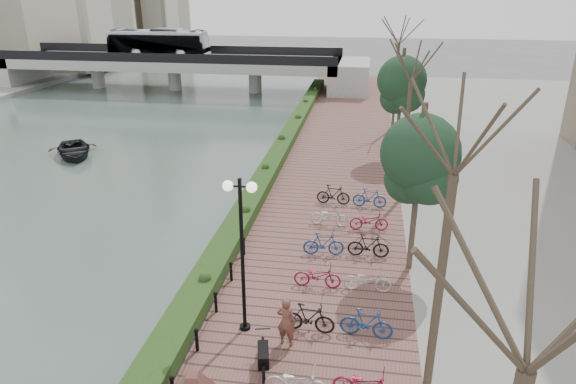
% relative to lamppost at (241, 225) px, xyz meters
% --- Properties ---
extents(river_water, '(30.00, 130.00, 0.02)m').
position_rel_lamppost_xyz_m(river_water, '(-17.56, 20.71, -4.17)').
color(river_water, '#43544E').
rests_on(river_water, ground).
extents(promenade, '(8.00, 75.00, 0.50)m').
position_rel_lamppost_xyz_m(promenade, '(1.44, 13.21, -3.93)').
color(promenade, brown).
rests_on(promenade, ground).
extents(hedge, '(1.10, 56.00, 0.60)m').
position_rel_lamppost_xyz_m(hedge, '(-1.96, 15.71, -3.38)').
color(hedge, '#183513').
rests_on(hedge, promenade).
extents(chain_fence, '(0.10, 14.10, 0.70)m').
position_rel_lamppost_xyz_m(chain_fence, '(-1.16, -2.29, -3.33)').
color(chain_fence, black).
rests_on(chain_fence, promenade).
extents(lamppost, '(1.02, 0.32, 5.14)m').
position_rel_lamppost_xyz_m(lamppost, '(0.00, 0.00, 0.00)').
color(lamppost, black).
rests_on(lamppost, promenade).
extents(motorcycle, '(0.75, 1.50, 0.90)m').
position_rel_lamppost_xyz_m(motorcycle, '(0.95, -1.68, -3.23)').
color(motorcycle, black).
rests_on(motorcycle, promenade).
extents(pedestrian, '(0.67, 0.51, 1.65)m').
position_rel_lamppost_xyz_m(pedestrian, '(1.44, -0.57, -2.86)').
color(pedestrian, brown).
rests_on(pedestrian, promenade).
extents(bicycle_parking, '(2.40, 14.69, 1.00)m').
position_rel_lamppost_xyz_m(bicycle_parking, '(2.94, 3.90, -3.21)').
color(bicycle_parking, silver).
rests_on(bicycle_parking, promenade).
extents(street_trees, '(3.20, 37.12, 6.80)m').
position_rel_lamppost_xyz_m(street_trees, '(5.44, 8.39, -0.50)').
color(street_trees, '#332A1E').
rests_on(street_trees, promenade).
extents(bridge, '(36.00, 10.77, 6.50)m').
position_rel_lamppost_xyz_m(bridge, '(-17.87, 40.71, -0.81)').
color(bridge, gray).
rests_on(bridge, ground).
extents(boat, '(5.15, 5.50, 0.93)m').
position_rel_lamppost_xyz_m(boat, '(-15.84, 16.99, -3.70)').
color(boat, black).
rests_on(boat, river_water).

